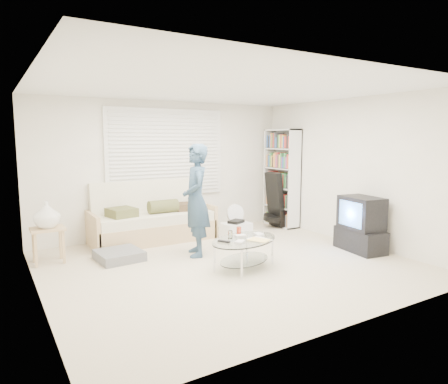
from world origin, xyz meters
TOP-DOWN VIEW (x-y plane):
  - ground at (0.00, 0.00)m, footprint 5.00×5.00m
  - room_shell at (0.00, 0.48)m, footprint 5.02×4.52m
  - window_blinds at (0.00, 2.20)m, footprint 2.32×0.08m
  - futon_sofa at (-0.44, 1.88)m, footprint 2.17×0.87m
  - grey_floor_pillow at (-1.30, 1.03)m, footprint 0.68×0.68m
  - side_table at (-2.22, 1.41)m, footprint 0.46×0.37m
  - bookshelf at (2.32, 1.67)m, footprint 0.32×0.84m
  - guitar_case at (2.08, 1.57)m, footprint 0.40×0.41m
  - floor_fan at (1.08, 1.54)m, footprint 0.35×0.23m
  - storage_bin at (0.88, 1.16)m, footprint 0.51×0.37m
  - tv_unit at (2.20, -0.50)m, footprint 0.55×0.87m
  - coffee_table at (0.10, -0.27)m, footprint 1.32×1.09m
  - standing_person at (-0.18, 0.66)m, footprint 0.59×0.73m

SIDE VIEW (x-z plane):
  - ground at x=0.00m, z-range 0.00..0.00m
  - grey_floor_pillow at x=-1.30m, z-range 0.00..0.14m
  - storage_bin at x=0.88m, z-range -0.02..0.34m
  - floor_fan at x=1.08m, z-range 0.05..0.63m
  - coffee_table at x=0.10m, z-range 0.07..0.61m
  - futon_sofa at x=-0.44m, z-range -0.18..0.88m
  - tv_unit at x=2.20m, z-range -0.01..0.87m
  - guitar_case at x=2.08m, z-range -0.06..1.05m
  - side_table at x=-2.22m, z-range 0.22..1.14m
  - standing_person at x=-0.18m, z-range 0.00..1.73m
  - bookshelf at x=2.32m, z-range 0.00..2.00m
  - window_blinds at x=0.00m, z-range 0.74..2.36m
  - room_shell at x=0.00m, z-range 0.37..2.88m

